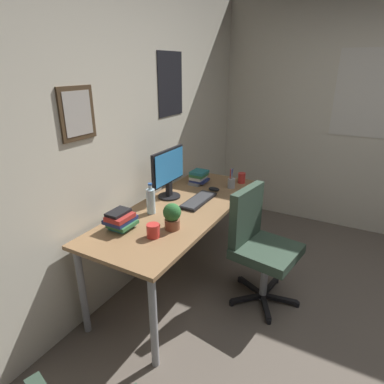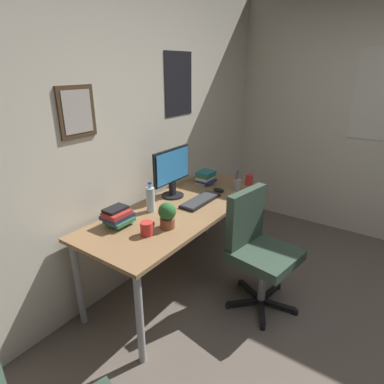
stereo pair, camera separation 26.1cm
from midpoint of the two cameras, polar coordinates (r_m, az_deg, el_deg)
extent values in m
cube|color=beige|center=(2.63, -16.15, 8.89)|extent=(4.40, 0.08, 2.60)
cube|color=#4C3823|center=(2.30, -22.75, 12.59)|extent=(0.28, 0.02, 0.34)
cube|color=beige|center=(2.30, -22.57, 12.59)|extent=(0.22, 0.00, 0.28)
cube|color=black|center=(3.12, -6.33, 18.29)|extent=(0.40, 0.01, 0.56)
cube|color=#936D47|center=(2.72, -4.60, -2.92)|extent=(1.85, 0.73, 0.03)
cylinder|color=#9EA0A5|center=(2.19, -10.43, -21.69)|extent=(0.05, 0.05, 0.70)
cylinder|color=#9EA0A5|center=(3.45, 7.79, -4.26)|extent=(0.05, 0.05, 0.70)
cylinder|color=#9EA0A5|center=(2.54, -21.63, -16.00)|extent=(0.05, 0.05, 0.70)
cylinder|color=#9EA0A5|center=(3.69, -1.04, -2.32)|extent=(0.05, 0.05, 0.70)
cube|color=#334738|center=(2.64, 10.23, -10.30)|extent=(0.53, 0.53, 0.08)
cube|color=#334738|center=(2.60, 6.72, -3.99)|extent=(0.43, 0.13, 0.45)
cylinder|color=#9EA0A5|center=(2.78, 9.89, -14.70)|extent=(0.07, 0.07, 0.42)
cube|color=black|center=(2.99, 11.00, -16.09)|extent=(0.28, 0.08, 0.03)
cylinder|color=black|center=(3.10, 12.22, -14.99)|extent=(0.05, 0.05, 0.04)
cube|color=black|center=(2.96, 7.73, -16.18)|extent=(0.16, 0.27, 0.03)
cylinder|color=black|center=(3.06, 5.92, -15.13)|extent=(0.05, 0.05, 0.04)
cube|color=black|center=(2.84, 6.97, -18.12)|extent=(0.23, 0.23, 0.03)
cylinder|color=black|center=(2.80, 4.17, -18.95)|extent=(0.05, 0.05, 0.04)
cube|color=black|center=(2.78, 10.05, -19.31)|extent=(0.27, 0.16, 0.03)
cylinder|color=black|center=(2.69, 10.45, -21.50)|extent=(0.05, 0.05, 0.04)
cube|color=black|center=(2.87, 12.54, -17.94)|extent=(0.08, 0.28, 0.03)
cylinder|color=black|center=(2.88, 15.42, -18.57)|extent=(0.05, 0.05, 0.04)
cylinder|color=black|center=(2.92, -6.58, -0.78)|extent=(0.20, 0.20, 0.01)
cube|color=black|center=(2.89, -6.63, 0.45)|extent=(0.05, 0.04, 0.12)
cube|color=black|center=(2.83, -6.89, 4.45)|extent=(0.46, 0.02, 0.30)
cube|color=#338CD8|center=(2.82, -6.57, 4.40)|extent=(0.43, 0.00, 0.27)
cube|color=black|center=(2.80, -1.51, -1.56)|extent=(0.43, 0.15, 0.02)
cube|color=#38383A|center=(2.79, -1.51, -1.31)|extent=(0.41, 0.13, 0.00)
ellipsoid|color=black|center=(3.04, 1.45, 0.48)|extent=(0.06, 0.11, 0.04)
cylinder|color=silver|center=(2.59, -10.12, -1.70)|extent=(0.07, 0.07, 0.20)
cylinder|color=silver|center=(2.55, -10.30, 0.78)|extent=(0.03, 0.03, 0.04)
cylinder|color=#2659B2|center=(2.54, -10.33, 1.31)|extent=(0.03, 0.03, 0.01)
cylinder|color=red|center=(3.25, 6.47, 2.43)|extent=(0.07, 0.07, 0.10)
torus|color=red|center=(3.29, 6.80, 2.75)|extent=(0.05, 0.01, 0.05)
cylinder|color=red|center=(2.26, -10.17, -6.79)|extent=(0.09, 0.09, 0.10)
torus|color=red|center=(2.29, -9.29, -6.11)|extent=(0.05, 0.01, 0.05)
cylinder|color=brown|center=(2.35, -6.67, -5.66)|extent=(0.11, 0.11, 0.07)
sphere|color=#2D6B33|center=(2.31, -6.76, -3.62)|extent=(0.13, 0.13, 0.13)
ellipsoid|color=#287A38|center=(2.30, -7.76, -3.20)|extent=(0.07, 0.08, 0.02)
ellipsoid|color=#287A38|center=(2.34, -6.87, -2.76)|extent=(0.07, 0.08, 0.02)
ellipsoid|color=#287A38|center=(2.27, -6.53, -3.73)|extent=(0.08, 0.07, 0.02)
cylinder|color=#9EA0A5|center=(3.11, 4.56, 1.50)|extent=(0.07, 0.07, 0.09)
cylinder|color=#263FBF|center=(3.08, 4.62, 2.83)|extent=(0.01, 0.01, 0.13)
cylinder|color=red|center=(3.08, 4.35, 2.84)|extent=(0.01, 0.01, 0.13)
cylinder|color=black|center=(3.09, 4.64, 2.88)|extent=(0.01, 0.01, 0.13)
cylinder|color=#9EA0A5|center=(3.09, 4.68, 3.00)|extent=(0.01, 0.03, 0.14)
cylinder|color=#9EA0A5|center=(3.08, 4.56, 2.91)|extent=(0.01, 0.02, 0.14)
cube|color=gray|center=(3.23, -1.40, 1.68)|extent=(0.18, 0.11, 0.03)
cube|color=navy|center=(3.22, -0.99, 2.06)|extent=(0.16, 0.16, 0.02)
cube|color=silver|center=(3.22, -1.20, 2.56)|extent=(0.16, 0.13, 0.03)
cube|color=#33723F|center=(3.20, -1.13, 3.01)|extent=(0.16, 0.14, 0.03)
cube|color=#26727A|center=(3.19, -1.06, 3.46)|extent=(0.16, 0.14, 0.03)
cube|color=#26727A|center=(2.45, -15.23, -5.84)|extent=(0.15, 0.14, 0.03)
cube|color=#33723F|center=(2.41, -15.18, -5.48)|extent=(0.18, 0.16, 0.03)
cube|color=navy|center=(2.42, -15.54, -4.75)|extent=(0.21, 0.17, 0.03)
cube|color=#B22D28|center=(2.39, -15.63, -4.31)|extent=(0.18, 0.15, 0.03)
cube|color=black|center=(2.40, -15.91, -3.53)|extent=(0.17, 0.11, 0.02)
camera|label=1|loc=(0.13, -92.86, -1.12)|focal=30.36mm
camera|label=2|loc=(0.13, 87.14, 1.12)|focal=30.36mm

